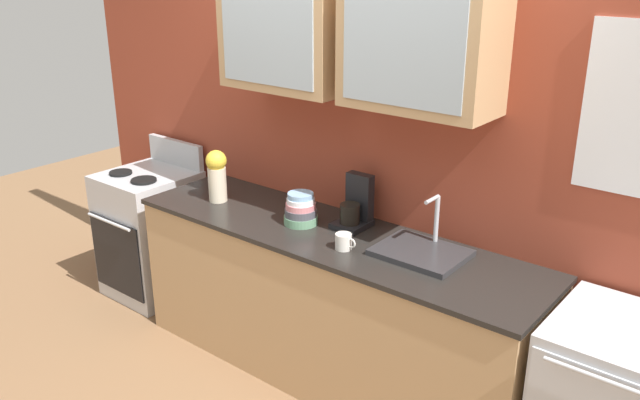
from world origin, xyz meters
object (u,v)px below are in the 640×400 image
(bowl_stack, at_px, (301,210))
(coffee_maker, at_px, (355,207))
(sink_faucet, at_px, (421,251))
(cup_near_sink, at_px, (344,242))
(vase, at_px, (217,174))
(stove_range, at_px, (151,233))

(bowl_stack, xyz_separation_m, coffee_maker, (0.25, 0.16, 0.03))
(sink_faucet, height_order, cup_near_sink, sink_faucet)
(sink_faucet, distance_m, coffee_maker, 0.50)
(vase, bearing_deg, cup_near_sink, -4.35)
(vase, xyz_separation_m, coffee_maker, (0.87, 0.21, -0.06))
(bowl_stack, relative_size, cup_near_sink, 1.60)
(sink_faucet, distance_m, bowl_stack, 0.74)
(cup_near_sink, xyz_separation_m, coffee_maker, (-0.14, 0.29, 0.07))
(vase, bearing_deg, bowl_stack, 4.21)
(stove_range, relative_size, cup_near_sink, 9.01)
(bowl_stack, xyz_separation_m, vase, (-0.62, -0.05, 0.09))
(stove_range, relative_size, bowl_stack, 5.63)
(coffee_maker, bearing_deg, sink_faucet, -11.85)
(sink_faucet, relative_size, bowl_stack, 2.29)
(stove_range, bearing_deg, sink_faucet, 1.79)
(sink_faucet, relative_size, vase, 1.37)
(sink_faucet, distance_m, cup_near_sink, 0.39)
(stove_range, xyz_separation_m, vase, (0.77, -0.04, 0.61))
(bowl_stack, xyz_separation_m, cup_near_sink, (0.39, -0.12, -0.04))
(sink_faucet, xyz_separation_m, vase, (-1.36, -0.11, 0.15))
(coffee_maker, bearing_deg, vase, -166.49)
(sink_faucet, height_order, vase, vase)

